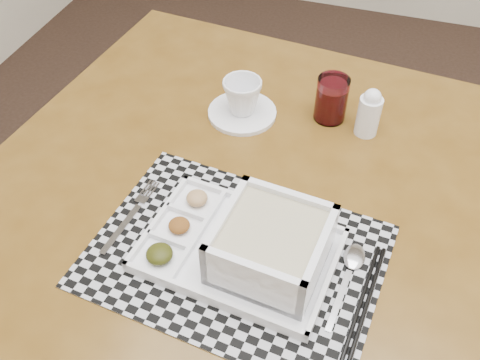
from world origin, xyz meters
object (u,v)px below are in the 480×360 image
object	(u,v)px
serving_tray	(260,247)
juice_glass	(331,100)
cup	(242,96)
creamer_bottle	(369,113)
dining_table	(258,232)

from	to	relation	value
serving_tray	juice_glass	world-z (taller)	serving_tray
cup	creamer_bottle	xyz separation A→B (m)	(0.27, 0.02, 0.00)
dining_table	creamer_bottle	bearing A→B (deg)	59.29
dining_table	serving_tray	size ratio (longest dim) A/B	3.54
juice_glass	cup	bearing A→B (deg)	-164.95
dining_table	serving_tray	bearing A→B (deg)	-72.84
serving_tray	creamer_bottle	distance (m)	0.41
cup	juice_glass	distance (m)	0.19
dining_table	juice_glass	world-z (taller)	juice_glass
juice_glass	dining_table	bearing A→B (deg)	-104.30
dining_table	cup	distance (m)	0.29
dining_table	serving_tray	xyz separation A→B (m)	(0.04, -0.13, 0.13)
juice_glass	creamer_bottle	bearing A→B (deg)	-16.65
dining_table	cup	xyz separation A→B (m)	(-0.11, 0.24, 0.13)
juice_glass	serving_tray	bearing A→B (deg)	-94.66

